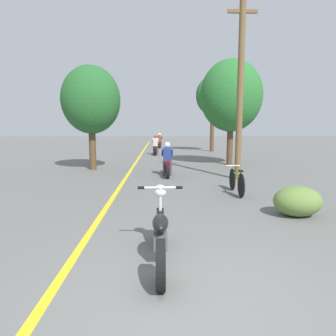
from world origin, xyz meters
name	(u,v)px	position (x,y,z in m)	size (l,w,h in m)	color
ground_plane	(188,297)	(0.00, 0.00, 0.00)	(120.00, 120.00, 0.00)	#60605E
lane_stripe_center	(135,164)	(-1.70, 12.92, 0.00)	(0.14, 48.00, 0.01)	yellow
utility_pole	(240,88)	(2.73, 8.14, 3.50)	(1.10, 0.24, 6.82)	brown
roadside_tree_right_near	(231,96)	(3.45, 12.60, 3.64)	(3.27, 2.94, 5.54)	#513A23
roadside_tree_right_far	(213,96)	(4.01, 21.32, 4.49)	(2.74, 2.46, 6.11)	#513A23
roadside_tree_left	(91,100)	(-3.53, 10.95, 3.26)	(2.74, 2.46, 4.86)	#513A23
roadside_bush	(298,201)	(2.84, 3.25, 0.35)	(1.10, 0.88, 0.70)	#5B7A38
motorcycle_foreground	(160,234)	(-0.33, 0.98, 0.44)	(0.74, 2.11, 1.09)	black
motorcycle_rider_lead	(167,163)	(-0.01, 9.08, 0.53)	(0.50, 2.11, 1.41)	black
motorcycle_rider_mid	(156,147)	(-0.62, 18.49, 0.53)	(0.50, 2.17, 1.42)	black
motorcycle_rider_far	(160,142)	(-0.32, 25.60, 0.54)	(0.50, 1.99, 1.42)	black
bicycle_parked	(237,181)	(2.04, 5.63, 0.38)	(0.44, 1.76, 0.82)	black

